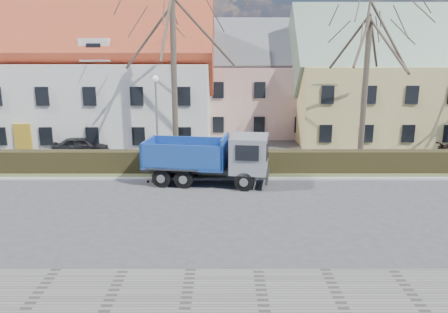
{
  "coord_description": "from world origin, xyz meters",
  "views": [
    {
      "loc": [
        1.08,
        -19.16,
        7.07
      ],
      "look_at": [
        1.12,
        3.6,
        1.6
      ],
      "focal_mm": 35.0,
      "sensor_mm": 36.0,
      "label": 1
    }
  ],
  "objects_px": {
    "streetlight": "(157,123)",
    "parked_car_a": "(81,146)",
    "cart_frame": "(147,178)",
    "dump_truck": "(202,158)"
  },
  "relations": [
    {
      "from": "streetlight",
      "to": "cart_frame",
      "type": "bearing_deg",
      "value": -93.83
    },
    {
      "from": "streetlight",
      "to": "parked_car_a",
      "type": "distance_m",
      "value": 7.39
    },
    {
      "from": "cart_frame",
      "to": "dump_truck",
      "type": "bearing_deg",
      "value": -0.65
    },
    {
      "from": "dump_truck",
      "to": "parked_car_a",
      "type": "relative_size",
      "value": 1.83
    },
    {
      "from": "cart_frame",
      "to": "parked_car_a",
      "type": "xyz_separation_m",
      "value": [
        -5.76,
        6.71,
        0.38
      ]
    },
    {
      "from": "parked_car_a",
      "to": "cart_frame",
      "type": "bearing_deg",
      "value": -151.72
    },
    {
      "from": "dump_truck",
      "to": "parked_car_a",
      "type": "height_order",
      "value": "dump_truck"
    },
    {
      "from": "dump_truck",
      "to": "cart_frame",
      "type": "distance_m",
      "value": 3.28
    },
    {
      "from": "streetlight",
      "to": "parked_car_a",
      "type": "xyz_separation_m",
      "value": [
        -5.96,
        3.74,
        -2.24
      ]
    },
    {
      "from": "streetlight",
      "to": "parked_car_a",
      "type": "height_order",
      "value": "streetlight"
    }
  ]
}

